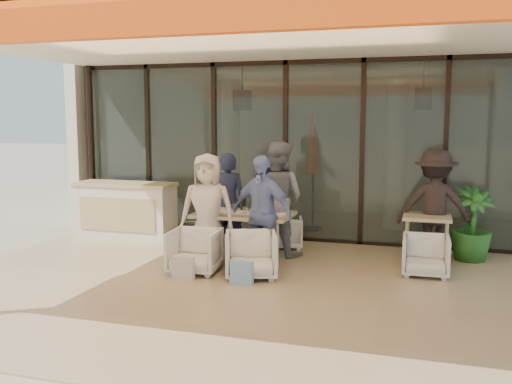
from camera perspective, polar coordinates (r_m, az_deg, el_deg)
ground at (r=7.59m, az=-2.76°, el=-9.46°), size 70.00×70.00×0.00m
terrace_floor at (r=7.59m, az=-2.76°, el=-9.43°), size 8.00×6.00×0.01m
terrace_structure at (r=7.09m, az=-3.69°, el=15.89°), size 8.00×6.00×3.40m
glass_storefront at (r=10.15m, az=2.96°, el=4.01°), size 8.08×0.10×3.20m
interior_block at (r=12.39m, az=5.67°, el=7.51°), size 9.05×3.62×3.52m
host_counter at (r=10.69m, az=-12.93°, el=-1.77°), size 1.85×0.65×1.04m
dining_table at (r=8.84m, az=-1.28°, el=-2.46°), size 1.50×0.90×0.93m
chair_far_left at (r=9.92m, az=-1.81°, el=-3.54°), size 0.72×0.69×0.64m
chair_far_right at (r=9.69m, az=2.91°, el=-3.94°), size 0.70×0.67×0.59m
chair_near_left at (r=8.18m, az=-6.16°, el=-5.71°), size 0.74×0.70×0.70m
chair_near_right at (r=7.89m, az=-0.51°, el=-6.11°), size 0.87×0.84×0.72m
diner_navy at (r=9.37m, az=-2.81°, el=-1.06°), size 0.66×0.49×1.65m
diner_grey at (r=9.10m, az=2.16°, el=-0.66°), size 1.05×0.91×1.85m
diner_cream at (r=8.53m, az=-4.88°, el=-1.78°), size 0.89×0.65×1.68m
diner_periwinkle at (r=8.26m, az=0.54°, el=-2.09°), size 1.06×0.66×1.68m
tote_bag_cream at (r=7.87m, az=-7.30°, el=-7.62°), size 0.30×0.10×0.34m
tote_bag_blue at (r=7.57m, az=-1.43°, el=-8.17°), size 0.30×0.10×0.34m
side_table at (r=9.00m, az=16.74°, el=-2.91°), size 0.70×0.70×0.74m
side_chair at (r=8.33m, az=16.61°, el=-5.94°), size 0.64×0.61×0.65m
standing_woman at (r=9.17m, az=17.46°, el=-1.31°), size 1.12×0.65×1.73m
potted_palm at (r=9.35m, az=20.76°, el=-3.09°), size 0.84×0.84×1.15m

